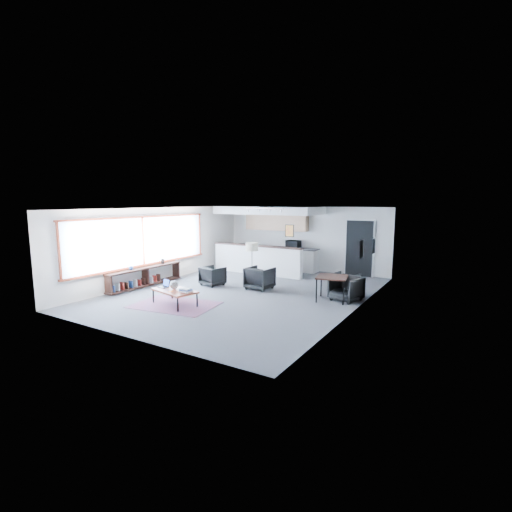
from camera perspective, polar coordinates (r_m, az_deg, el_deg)
The scene contains 21 objects.
room at distance 11.38m, azimuth -1.79°, elevation 0.75°, with size 7.02×9.02×2.62m.
window at distance 12.94m, azimuth -17.00°, elevation 2.01°, with size 0.10×5.95×1.66m.
console at distance 12.90m, azimuth -16.79°, elevation -3.08°, with size 0.35×3.00×0.80m.
kitchenette at distance 15.14m, azimuth 2.07°, elevation 2.98°, with size 4.20×1.96×2.60m.
doorway at distance 14.50m, azimuth 15.63°, elevation 1.22°, with size 1.10×0.12×2.15m.
track_light at distance 13.46m, azimuth 1.22°, elevation 7.20°, with size 1.60×0.07×0.15m.
wall_art_lower at distance 10.29m, azimuth 15.89°, elevation 1.00°, with size 0.03×0.38×0.48m.
wall_art_upper at distance 11.55m, azimuth 17.61°, elevation 1.46°, with size 0.03×0.34×0.44m.
kilim_rug at distance 10.49m, azimuth -12.36°, elevation -7.35°, with size 2.43×1.84×0.01m.
coffee_table at distance 10.39m, azimuth -12.43°, elevation -5.27°, with size 1.45×1.00×0.43m.
laptop at distance 10.76m, azimuth -13.86°, elevation -4.33°, with size 0.34×0.30×0.21m.
ceramic_pot at distance 10.43m, azimuth -12.50°, elevation -4.37°, with size 0.24×0.24×0.24m.
book_stack at distance 10.10m, azimuth -10.77°, elevation -5.17°, with size 0.32×0.26×0.10m.
coaster at distance 10.21m, azimuth -13.02°, elevation -5.33°, with size 0.13×0.13×0.01m.
armchair_left at distance 12.60m, azimuth -6.69°, elevation -2.91°, with size 0.69×0.64×0.71m, color black.
armchair_right at distance 11.96m, azimuth 0.58°, elevation -3.25°, with size 0.78×0.73×0.80m, color black.
floor_lamp at distance 12.32m, azimuth -0.63°, elevation 1.19°, with size 0.55×0.55×1.46m.
dining_table at distance 10.78m, azimuth 11.63°, elevation -3.42°, with size 0.98×0.98×0.70m.
dining_chair_near at distance 10.92m, azimuth 13.67°, elevation -4.99°, with size 0.65×0.61×0.67m, color black.
dining_chair_far at distance 11.62m, azimuth 13.53°, elevation -4.28°, with size 0.61×0.57×0.63m, color black.
microwave at distance 15.16m, azimuth 5.75°, elevation 1.96°, with size 0.55×0.31×0.37m, color black.
Camera 1 is at (6.16, -9.45, 2.84)m, focal length 26.00 mm.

